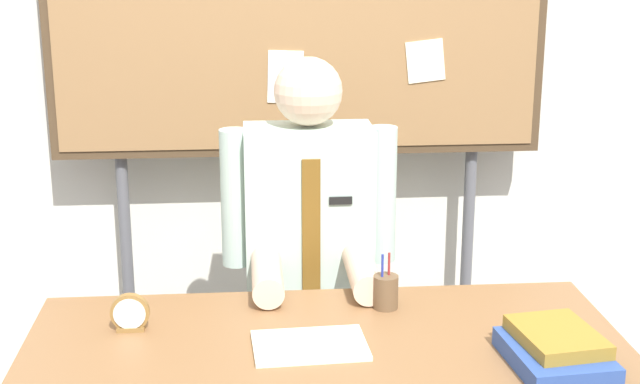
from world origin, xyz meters
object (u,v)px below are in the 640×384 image
Objects in this scene: desk at (326,378)px; bulletin_board at (299,17)px; person at (309,289)px; book_stack at (556,350)px; pen_holder at (386,291)px; open_notebook at (310,345)px; desk_clock at (130,314)px.

desk is 1.37m from bulletin_board.
person is at bearing -90.00° from bulletin_board.
pen_holder is (-0.36, 0.38, 0.01)m from book_stack.
bulletin_board is at bearing 90.00° from person.
person is 0.65m from open_notebook.
person is at bearing 90.00° from desk.
pen_holder is at bearing 46.05° from open_notebook.
pen_holder is at bearing -78.03° from bulletin_board.
bulletin_board is 1.29m from desk_clock.
person is 0.46m from pen_holder.
desk is at bearing 24.82° from open_notebook.
desk is at bearing -90.00° from person.
book_stack reaches higher than desk.
bulletin_board is 7.04× the size of open_notebook.
person is at bearing 125.18° from book_stack.
bulletin_board is (-0.00, 0.48, 0.83)m from person.
desk_clock is (-1.05, 0.28, 0.01)m from book_stack.
pen_holder reaches higher than book_stack.
book_stack reaches higher than open_notebook.
desk_clock is 0.64× the size of pen_holder.
book_stack is at bearing -54.82° from person.
book_stack is 1.89× the size of pen_holder.
person is (0.00, 0.62, -0.00)m from desk.
bulletin_board reaches higher than open_notebook.
bulletin_board is (-0.00, 1.10, 0.83)m from desk.
desk is 5.10× the size of book_stack.
desk is at bearing 163.77° from book_stack.
book_stack is at bearing -46.33° from pen_holder.
bulletin_board reaches higher than book_stack.
desk is at bearing -13.64° from desk_clock.
desk is 0.58m from book_stack.
desk is 5.39× the size of open_notebook.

